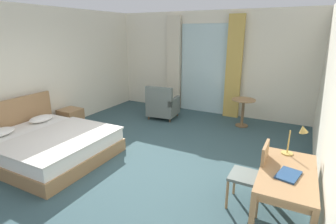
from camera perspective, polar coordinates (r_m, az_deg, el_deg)
name	(u,v)px	position (r m, az deg, el deg)	size (l,w,h in m)	color
ground	(138,165)	(4.87, -6.67, -11.56)	(6.28, 7.87, 0.10)	#334C51
wall_back	(209,63)	(7.62, 8.98, 10.50)	(5.88, 0.12, 2.85)	silver
wall_left	(25,74)	(6.45, -28.97, 7.39)	(0.12, 7.47, 2.85)	silver
balcony_glass_door	(203,69)	(7.61, 7.73, 9.25)	(1.36, 0.02, 2.50)	silver
curtain_panel_left	(174,64)	(7.87, 1.26, 10.47)	(0.40, 0.10, 2.73)	beige
curtain_panel_right	(234,68)	(7.24, 14.24, 9.38)	(0.41, 0.10, 2.73)	tan
bed	(47,144)	(5.43, -25.06, -6.41)	(2.19, 1.91, 1.00)	#9E754C
nightstand	(71,119)	(6.81, -20.54, -1.37)	(0.47, 0.47, 0.49)	#9E754C
writing_desk	(287,178)	(3.45, 24.65, -13.07)	(0.64, 1.23, 0.73)	#9E754C
desk_chair	(254,172)	(3.66, 18.29, -12.50)	(0.43, 0.42, 0.95)	slate
desk_lamp	(299,135)	(3.78, 26.75, -4.61)	(0.28, 0.17, 0.43)	tan
closed_book	(288,175)	(3.31, 24.93, -12.40)	(0.21, 0.33, 0.02)	navy
armchair_by_window	(163,106)	(7.08, -1.21, 1.39)	(0.81, 0.80, 0.92)	slate
round_cafe_table	(243,107)	(6.71, 16.19, 1.12)	(0.57, 0.57, 0.70)	#9E754C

